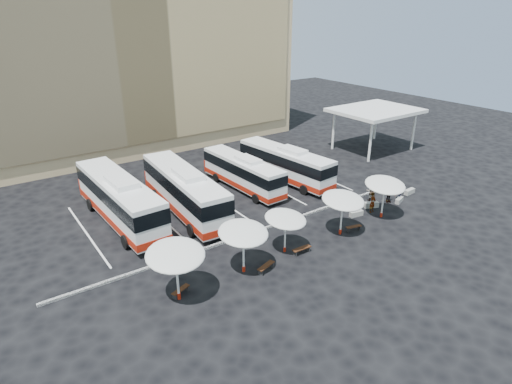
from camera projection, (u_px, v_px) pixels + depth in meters
ground at (267, 232)px, 34.46m from camera, size 120.00×120.00×0.00m
sandstone_building at (117, 43)px, 53.39m from camera, size 42.00×18.25×29.60m
service_canopy at (376, 111)px, 52.73m from camera, size 10.00×8.00×5.20m
curb_divider at (264, 229)px, 34.81m from camera, size 34.00×0.25×0.15m
bay_lines at (217, 199)px, 40.47m from camera, size 24.15×12.00×0.01m
bus_0 at (119, 198)px, 35.26m from camera, size 3.45×13.39×4.22m
bus_1 at (184, 190)px, 36.99m from camera, size 3.62×13.26×4.16m
bus_2 at (243, 172)px, 42.10m from camera, size 2.88×10.97×3.46m
bus_3 at (285, 163)px, 44.04m from camera, size 3.68×11.90×3.72m
sunshade_0 at (175, 255)px, 25.29m from camera, size 3.94×3.98×3.72m
sunshade_1 at (243, 233)px, 28.14m from camera, size 3.42×3.46×3.51m
sunshade_2 at (286, 219)px, 30.64m from camera, size 3.90×3.92×3.17m
sunshade_3 at (343, 200)px, 33.03m from camera, size 3.66×3.70×3.46m
sunshade_4 at (385, 185)px, 35.77m from camera, size 4.30×4.32×3.51m
wood_bench_0 at (181, 290)px, 26.80m from camera, size 1.38×0.81×0.41m
wood_bench_1 at (266, 267)px, 29.18m from camera, size 1.58×0.86×0.47m
wood_bench_2 at (302, 249)px, 31.29m from camera, size 1.53×0.45×0.47m
wood_bench_3 at (354, 227)px, 34.53m from camera, size 1.38×0.69×0.41m
conc_bench_0 at (356, 214)px, 37.01m from camera, size 1.29×0.62×0.46m
conc_bench_1 at (371, 205)px, 38.62m from camera, size 1.38×0.93×0.49m
conc_bench_2 at (399, 200)px, 39.63m from camera, size 1.20×0.71×0.43m
conc_bench_3 at (410, 192)px, 41.44m from camera, size 1.28×0.51×0.47m
passenger_0 at (373, 202)px, 37.53m from camera, size 0.73×0.55×1.82m
passenger_1 at (372, 191)px, 39.77m from camera, size 1.14×1.13×1.86m
passenger_2 at (389, 193)px, 39.35m from camera, size 1.11×0.58×1.81m
passenger_3 at (399, 192)px, 39.76m from camera, size 1.22×0.81×1.77m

